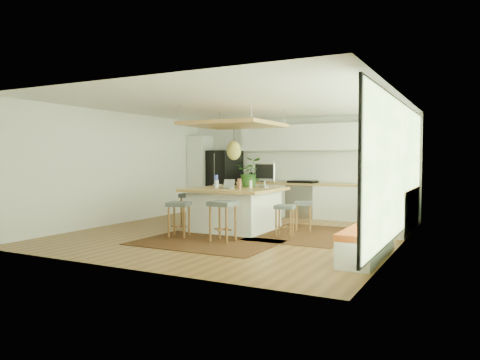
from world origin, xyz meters
The scene contains 36 objects.
floor centered at (0.00, 0.00, 0.00)m, with size 7.00×7.00×0.00m, color brown.
ceiling centered at (0.00, 0.00, 2.70)m, with size 7.00×7.00×0.00m, color white.
wall_back centered at (0.00, 3.50, 1.35)m, with size 6.50×6.50×0.00m, color white.
wall_front centered at (0.00, -3.50, 1.35)m, with size 6.50×6.50×0.00m, color white.
wall_left centered at (-3.25, 0.00, 1.35)m, with size 7.00×7.00×0.00m, color white.
wall_right centered at (3.25, 0.00, 1.35)m, with size 7.00×7.00×0.00m, color white.
window_wall centered at (3.22, 0.00, 1.40)m, with size 0.10×6.20×2.60m, color black, non-canonical shape.
pantry centered at (-2.95, 3.18, 1.12)m, with size 0.55×0.60×2.25m, color white.
back_counter_base centered at (0.55, 3.18, 0.44)m, with size 4.20×0.60×0.88m, color white.
back_counter_top centered at (0.55, 3.18, 0.90)m, with size 4.24×0.64×0.05m, color #A97C3C.
backsplash centered at (0.55, 3.48, 1.35)m, with size 4.20×0.02×0.80m, color white.
upper_cabinets centered at (0.55, 3.32, 2.15)m, with size 4.20×0.34×0.70m, color white.
range centered at (0.30, 3.18, 0.50)m, with size 0.76×0.62×1.00m, color #A5A5AA, non-canonical shape.
right_counter_base centered at (2.93, 2.00, 0.44)m, with size 0.60×2.50×0.88m, color white.
right_counter_top centered at (2.93, 2.00, 0.90)m, with size 0.64×2.54×0.05m, color #A97C3C.
window_bench centered at (2.95, -1.20, 0.25)m, with size 0.52×2.00×0.50m, color white, non-canonical shape.
ceiling_panel centered at (-0.30, 0.40, 2.05)m, with size 1.86×1.86×0.80m, color #A97C3C, non-canonical shape.
rug_near centered at (-0.01, -1.24, 0.01)m, with size 2.60×1.80×0.01m, color black.
rug_right centered at (1.32, 0.55, 0.01)m, with size 1.80×2.60×0.01m, color black.
fridge centered at (-2.13, 3.20, 0.93)m, with size 0.90×0.71×1.82m, color black, non-canonical shape.
island centered at (-0.25, 0.36, 0.47)m, with size 1.85×1.85×0.93m, color #A97C3C, non-canonical shape.
stool_near_left centered at (-0.81, -0.96, 0.35)m, with size 0.42×0.42×0.71m, color #454B4D, non-canonical shape.
stool_near_right centered at (0.23, -1.02, 0.35)m, with size 0.46×0.46×0.77m, color #454B4D, non-canonical shape.
stool_right_front centered at (1.06, 0.04, 0.35)m, with size 0.38×0.38×0.64m, color #454B4D, non-canonical shape.
stool_right_back centered at (1.13, 0.92, 0.35)m, with size 0.38×0.38×0.65m, color #454B4D, non-canonical shape.
stool_left_side centered at (-1.39, 0.34, 0.35)m, with size 0.46×0.46×0.77m, color #454B4D, non-canonical shape.
laptop centered at (-0.28, 0.02, 1.05)m, with size 0.29×0.30×0.21m, color #A5A5AA, non-canonical shape.
monitor centered at (0.26, 0.82, 1.19)m, with size 0.59×0.21×0.55m, color #A5A5AA, non-canonical shape.
microwave centered at (-0.96, 3.14, 1.10)m, with size 0.50×0.28×0.34m, color #A5A5AA.
island_plant centered at (-0.15, 0.91, 1.19)m, with size 0.60×0.66×0.52m, color #1E4C19.
island_bowl centered at (-0.90, 0.70, 0.95)m, with size 0.20×0.20×0.05m, color white.
island_bottle_0 centered at (-0.80, 0.46, 1.03)m, with size 0.07×0.07×0.19m, color blue.
island_bottle_1 centered at (-0.65, 0.21, 1.03)m, with size 0.07×0.07×0.19m, color silver.
island_bottle_2 centered at (0.00, 0.06, 1.03)m, with size 0.07×0.07×0.19m, color brown.
island_bottle_3 centered at (0.10, 0.41, 1.03)m, with size 0.07×0.07×0.19m, color white.
island_bottle_4 centered at (-0.45, 0.61, 1.03)m, with size 0.07×0.07×0.19m, color #4D6D41.
Camera 1 is at (4.48, -8.46, 1.56)m, focal length 34.26 mm.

